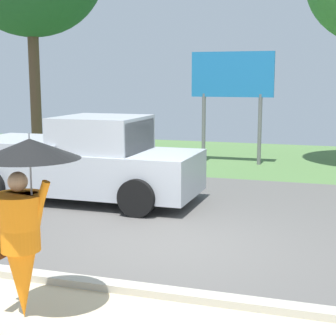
# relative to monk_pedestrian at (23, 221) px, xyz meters

# --- Properties ---
(ground_plane) EXTENTS (40.00, 22.00, 0.20)m
(ground_plane) POSITION_rel_monk_pedestrian_xyz_m (0.78, 6.01, -1.19)
(ground_plane) COLOR #565451
(monk_pedestrian) EXTENTS (1.12, 1.10, 2.13)m
(monk_pedestrian) POSITION_rel_monk_pedestrian_xyz_m (0.00, 0.00, 0.00)
(monk_pedestrian) COLOR orange
(monk_pedestrian) RESTS_ON ground_plane
(pickup_truck) EXTENTS (5.20, 2.28, 1.88)m
(pickup_truck) POSITION_rel_monk_pedestrian_xyz_m (-2.11, 5.59, -0.27)
(pickup_truck) COLOR #ADB2BA
(pickup_truck) RESTS_ON ground_plane
(roadside_billboard) EXTENTS (2.60, 0.12, 3.50)m
(roadside_billboard) POSITION_rel_monk_pedestrian_xyz_m (0.00, 11.69, 1.40)
(roadside_billboard) COLOR slate
(roadside_billboard) RESTS_ON ground_plane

